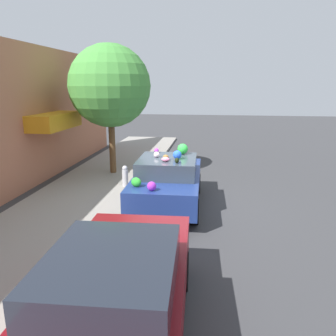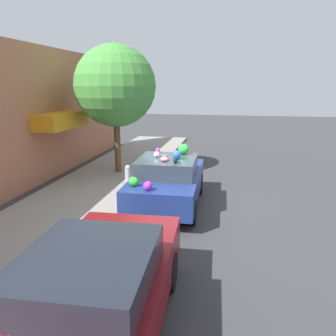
% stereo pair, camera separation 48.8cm
% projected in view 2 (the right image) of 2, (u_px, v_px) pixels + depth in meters
% --- Properties ---
extents(ground_plane, '(60.00, 60.00, 0.00)m').
position_uv_depth(ground_plane, '(168.00, 205.00, 9.60)').
color(ground_plane, '#38383A').
extents(sidewalk_curb, '(24.00, 3.20, 0.11)m').
position_uv_depth(sidewalk_curb, '(82.00, 198.00, 10.09)').
color(sidewalk_curb, gray).
rests_on(sidewalk_curb, ground).
extents(building_facade, '(18.00, 1.20, 4.76)m').
position_uv_depth(building_facade, '(11.00, 120.00, 10.02)').
color(building_facade, '#B26B4C').
rests_on(building_facade, ground).
extents(street_tree, '(3.02, 3.02, 4.79)m').
position_uv_depth(street_tree, '(115.00, 86.00, 12.12)').
color(street_tree, brown).
rests_on(street_tree, sidewalk_curb).
extents(fire_hydrant, '(0.20, 0.20, 0.70)m').
position_uv_depth(fire_hydrant, '(128.00, 175.00, 11.10)').
color(fire_hydrant, '#B2B2B7').
rests_on(fire_hydrant, sidewalk_curb).
extents(art_car, '(3.95, 1.91, 1.76)m').
position_uv_depth(art_car, '(168.00, 180.00, 9.38)').
color(art_car, navy).
rests_on(art_car, ground).
extents(parked_car_plain, '(4.35, 1.99, 1.43)m').
position_uv_depth(parked_car_plain, '(94.00, 294.00, 4.32)').
color(parked_car_plain, maroon).
rests_on(parked_car_plain, ground).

